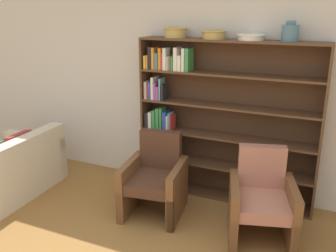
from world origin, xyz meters
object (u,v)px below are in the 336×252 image
bowl_brass (251,37)px  armchair_cushioned (262,201)px  bookshelf (210,119)px  armchair_leather (155,179)px  bowl_stoneware (214,34)px  bowl_sage (175,32)px  vase_tall (290,33)px

bowl_brass → armchair_cushioned: bowl_brass is taller
bookshelf → armchair_leather: bearing=-120.5°
armchair_leather → armchair_cushioned: same height
bookshelf → armchair_cushioned: 1.20m
bowl_stoneware → bowl_brass: bearing=0.0°
bowl_sage → armchair_leather: bowl_sage is taller
vase_tall → armchair_leather: (-1.24, -0.67, -1.62)m
bowl_sage → bowl_stoneware: bowl_sage is taller
bowl_stoneware → vase_tall: 0.83m
bookshelf → bowl_stoneware: bearing=-57.1°
bowl_stoneware → armchair_cushioned: size_ratio=0.30×
armchair_leather → armchair_cushioned: 1.20m
bowl_sage → armchair_cushioned: bowl_sage is taller
bowl_stoneware → armchair_leather: (-0.42, -0.67, -1.58)m
bowl_stoneware → bookshelf: bearing=122.9°
bookshelf → armchair_cushioned: bearing=-41.1°
bookshelf → bowl_brass: size_ratio=7.16×
bowl_stoneware → bowl_brass: size_ratio=0.92×
bookshelf → bowl_brass: bearing=-2.4°
bowl_stoneware → armchair_cushioned: (0.78, -0.67, -1.58)m
bowl_brass → vase_tall: size_ratio=1.43×
armchair_leather → bowl_brass: bearing=-149.5°
vase_tall → bookshelf: bearing=178.8°
bowl_stoneware → armchair_leather: size_ratio=0.30×
bookshelf → vase_tall: vase_tall is taller
bookshelf → vase_tall: 1.34m
bowl_sage → bowl_brass: 0.89m
bowl_sage → bowl_stoneware: bearing=0.0°
bookshelf → vase_tall: (0.84, -0.02, 1.04)m
bowl_stoneware → armchair_leather: 1.77m
bookshelf → armchair_cushioned: bookshelf is taller
armchair_cushioned → armchair_leather: bearing=-16.4°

